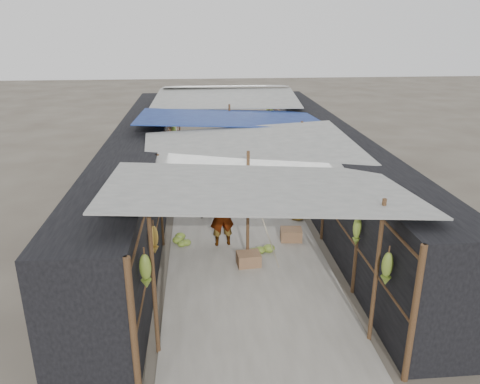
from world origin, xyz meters
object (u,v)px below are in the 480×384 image
object	(u,v)px
vendor_seated	(274,183)
crate_near	(249,259)
black_basin	(272,208)
vendor_elderly	(222,215)
shopper_blue	(211,194)

from	to	relation	value
vendor_seated	crate_near	bearing A→B (deg)	-6.45
crate_near	black_basin	world-z (taller)	crate_near
black_basin	vendor_elderly	size ratio (longest dim) A/B	0.37
crate_near	vendor_elderly	distance (m)	1.37
black_basin	vendor_seated	size ratio (longest dim) A/B	0.63
crate_near	vendor_seated	distance (m)	4.43
black_basin	shopper_blue	xyz separation A→B (m)	(-1.77, -0.33, 0.61)
vendor_seated	vendor_elderly	bearing A→B (deg)	-19.50
crate_near	shopper_blue	size ratio (longest dim) A/B	0.37
black_basin	vendor_seated	world-z (taller)	vendor_seated
vendor_elderly	shopper_blue	bearing A→B (deg)	-92.57
vendor_elderly	vendor_seated	world-z (taller)	vendor_elderly
vendor_elderly	vendor_seated	bearing A→B (deg)	-128.04
vendor_elderly	crate_near	bearing A→B (deg)	107.88
shopper_blue	vendor_elderly	bearing A→B (deg)	-96.63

